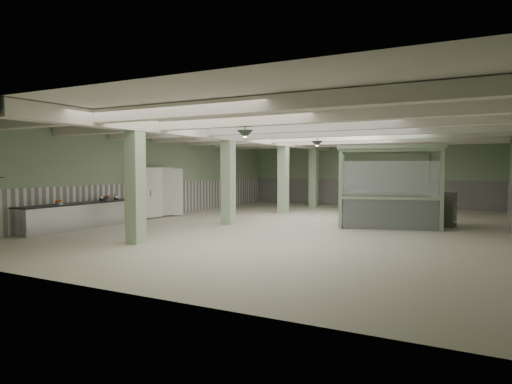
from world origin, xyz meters
The scene contains 30 objects.
floor centered at (0.00, 0.00, 0.00)m, with size 20.00×20.00×0.00m, color silver.
ceiling centered at (0.00, 0.00, 3.60)m, with size 14.00×20.00×0.02m, color silver.
wall_back centered at (0.00, 10.00, 1.80)m, with size 14.00×0.02×3.60m, color #8DA383.
wall_front centered at (0.00, -10.00, 1.80)m, with size 14.00×0.02×3.60m, color #8DA383.
wall_left centered at (-7.00, 0.00, 1.80)m, with size 0.02×20.00×3.60m, color #8DA383.
wainscot_left centered at (-6.97, 0.00, 0.75)m, with size 0.05×19.90×1.50m, color white.
wainscot_back centered at (0.00, 9.97, 0.75)m, with size 13.90×0.05×1.50m, color white.
girder centered at (-2.50, 0.00, 3.38)m, with size 0.45×19.90×0.40m, color silver.
beam_a centered at (0.00, -7.50, 3.42)m, with size 13.90×0.35×0.32m, color silver.
beam_b centered at (0.00, -5.00, 3.42)m, with size 13.90×0.35×0.32m, color silver.
beam_c centered at (0.00, -2.50, 3.42)m, with size 13.90×0.35×0.32m, color silver.
beam_d centered at (0.00, 0.00, 3.42)m, with size 13.90×0.35×0.32m, color silver.
beam_e centered at (0.00, 2.50, 3.42)m, with size 13.90×0.35×0.32m, color silver.
beam_f centered at (0.00, 5.00, 3.42)m, with size 13.90×0.35×0.32m, color silver.
beam_g centered at (0.00, 7.50, 3.42)m, with size 13.90×0.35×0.32m, color silver.
column_a centered at (-2.50, -6.00, 1.80)m, with size 0.42×0.42×3.60m, color #A8C59E.
column_b centered at (-2.50, -1.00, 1.80)m, with size 0.42×0.42×3.60m, color #A8C59E.
column_c centered at (-2.50, 4.00, 1.80)m, with size 0.42×0.42×3.60m, color #A8C59E.
column_d centered at (-2.50, 8.00, 1.80)m, with size 0.42×0.42×3.60m, color #A8C59E.
pendant_front centered at (0.50, -5.00, 3.05)m, with size 0.44×0.44×0.22m, color #29362A.
pendant_mid centered at (0.50, 0.50, 3.05)m, with size 0.44×0.44×0.22m, color #29362A.
pendant_back centered at (0.50, 5.50, 3.05)m, with size 0.44×0.44×0.22m, color #29362A.
prep_counter centered at (-6.54, -4.44, 0.46)m, with size 0.85×4.86×0.91m.
pitcher_near centered at (-6.49, -2.79, 1.04)m, with size 0.18×0.21×0.27m, color #AEAEB2, non-canonical shape.
pitcher_far centered at (-6.62, -3.40, 1.04)m, with size 0.19×0.22×0.28m, color #AEAEB2, non-canonical shape.
veg_colander centered at (-6.50, -3.27, 0.99)m, with size 0.41×0.41×0.19m, color #454449, non-canonical shape.
orange_bowl centered at (-6.54, -5.32, 0.95)m, with size 0.26×0.26×0.10m, color #B2B2B7.
walkin_cooler centered at (-6.62, -0.51, 1.07)m, with size 1.05×2.33×2.14m.
guard_booth centered at (2.87, 1.64, 1.94)m, with size 4.33×3.94×2.93m.
filing_cabinet centered at (4.99, 2.11, 0.62)m, with size 0.40×0.58×1.25m, color #5D6252.
Camera 1 is at (6.57, -15.73, 2.14)m, focal length 32.00 mm.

